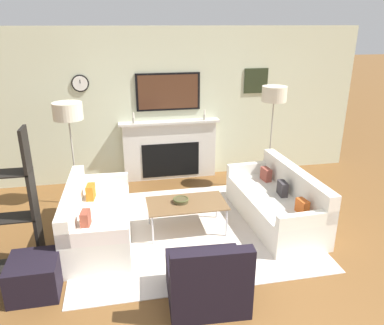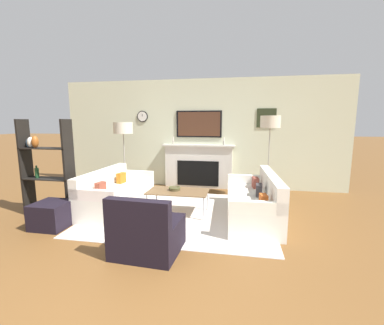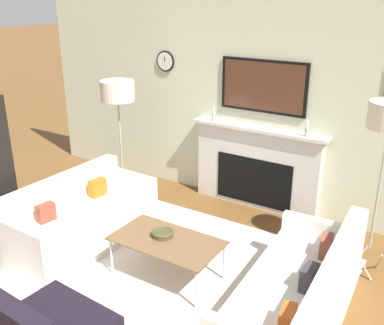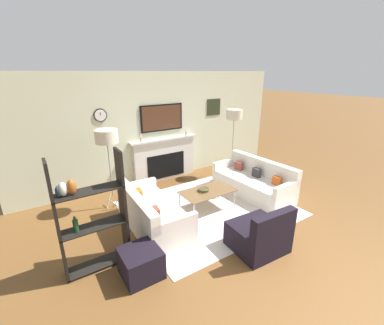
{
  "view_description": "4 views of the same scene",
  "coord_description": "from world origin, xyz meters",
  "views": [
    {
      "loc": [
        -0.89,
        -1.92,
        2.74
      ],
      "look_at": [
        0.06,
        2.83,
        0.93
      ],
      "focal_mm": 35.0,
      "sensor_mm": 36.0,
      "label": 1
    },
    {
      "loc": [
        1.0,
        -1.75,
        1.66
      ],
      "look_at": [
        0.13,
        2.95,
        0.9
      ],
      "focal_mm": 24.0,
      "sensor_mm": 36.0,
      "label": 2
    },
    {
      "loc": [
        2.19,
        -0.5,
        2.71
      ],
      "look_at": [
        -0.22,
        3.33,
        0.97
      ],
      "focal_mm": 42.0,
      "sensor_mm": 36.0,
      "label": 3
    },
    {
      "loc": [
        -2.87,
        -1.12,
        2.68
      ],
      "look_at": [
        -0.03,
        3.22,
        0.84
      ],
      "focal_mm": 24.0,
      "sensor_mm": 36.0,
      "label": 4
    }
  ],
  "objects": [
    {
      "name": "ground_plane",
      "position": [
        0.0,
        0.0,
        0.0
      ],
      "size": [
        60.0,
        60.0,
        0.0
      ],
      "primitive_type": "plane",
      "color": "brown"
    },
    {
      "name": "couch_left",
      "position": [
        -1.28,
        2.63,
        0.28
      ],
      "size": [
        0.85,
        1.74,
        0.75
      ],
      "color": "silver",
      "rests_on": "ground_plane"
    },
    {
      "name": "fireplace_wall",
      "position": [
        0.0,
        4.66,
        1.21
      ],
      "size": [
        7.13,
        0.28,
        2.7
      ],
      "color": "beige",
      "rests_on": "ground_plane"
    },
    {
      "name": "area_rug",
      "position": [
        0.0,
        2.63,
        0.01
      ],
      "size": [
        3.17,
        2.68,
        0.01
      ],
      "color": "beige",
      "rests_on": "ground_plane"
    },
    {
      "name": "floor_lamp_left",
      "position": [
        -1.62,
        3.77,
        1.5
      ],
      "size": [
        0.44,
        0.44,
        1.65
      ],
      "color": "#9E998E",
      "rests_on": "ground_plane"
    },
    {
      "name": "shelf_unit",
      "position": [
        -2.37,
        2.19,
        0.86
      ],
      "size": [
        0.9,
        0.28,
        1.71
      ],
      "color": "black",
      "rests_on": "ground_plane"
    },
    {
      "name": "coffee_table",
      "position": [
        -0.06,
        2.61,
        0.4
      ],
      "size": [
        1.08,
        0.6,
        0.43
      ],
      "color": "brown",
      "rests_on": "ground_plane"
    },
    {
      "name": "ottoman",
      "position": [
        -1.89,
        1.67,
        0.2
      ],
      "size": [
        0.52,
        0.52,
        0.4
      ],
      "color": "black",
      "rests_on": "ground_plane"
    },
    {
      "name": "floor_lamp_right",
      "position": [
        1.62,
        3.77,
        1.63
      ],
      "size": [
        0.41,
        0.41,
        1.79
      ],
      "color": "#9E998E",
      "rests_on": "ground_plane"
    },
    {
      "name": "couch_right",
      "position": [
        1.29,
        2.63,
        0.28
      ],
      "size": [
        0.89,
        1.92,
        0.78
      ],
      "color": "silver",
      "rests_on": "ground_plane"
    },
    {
      "name": "decorative_bowl",
      "position": [
        -0.13,
        2.64,
        0.46
      ],
      "size": [
        0.22,
        0.22,
        0.06
      ],
      "color": "#474026",
      "rests_on": "coffee_table"
    },
    {
      "name": "armchair",
      "position": [
        -0.11,
        1.16,
        0.27
      ],
      "size": [
        0.84,
        0.78,
        0.78
      ],
      "color": "black",
      "rests_on": "ground_plane"
    }
  ]
}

